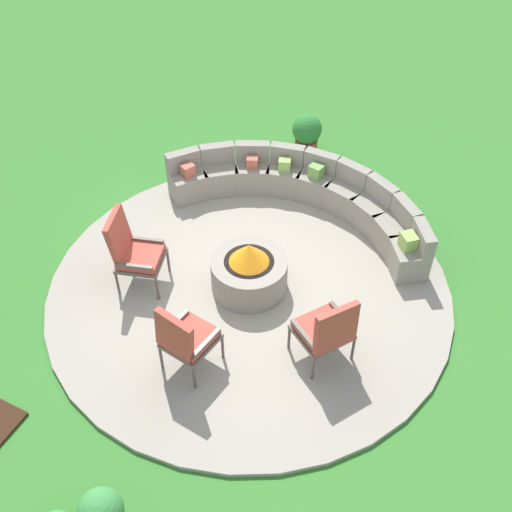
% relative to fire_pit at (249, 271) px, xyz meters
% --- Properties ---
extents(ground_plane, '(24.00, 24.00, 0.00)m').
position_rel_fire_pit_xyz_m(ground_plane, '(0.00, 0.00, -0.35)').
color(ground_plane, '#387A2D').
extents(patio_circle, '(5.37, 5.37, 0.06)m').
position_rel_fire_pit_xyz_m(patio_circle, '(0.00, 0.00, -0.32)').
color(patio_circle, '#9E9384').
rests_on(patio_circle, ground_plane).
extents(fire_pit, '(1.01, 1.01, 0.75)m').
position_rel_fire_pit_xyz_m(fire_pit, '(0.00, 0.00, 0.00)').
color(fire_pit, gray).
rests_on(fire_pit, patio_circle).
extents(curved_stone_bench, '(4.18, 1.51, 0.74)m').
position_rel_fire_pit_xyz_m(curved_stone_bench, '(0.04, 1.80, 0.01)').
color(curved_stone_bench, gray).
rests_on(curved_stone_bench, patio_circle).
extents(lounge_chair_front_left, '(0.74, 0.71, 1.12)m').
position_rel_fire_pit_xyz_m(lounge_chair_front_left, '(-1.39, -0.58, 0.28)').
color(lounge_chair_front_left, brown).
rests_on(lounge_chair_front_left, patio_circle).
extents(lounge_chair_front_right, '(0.61, 0.64, 1.06)m').
position_rel_fire_pit_xyz_m(lounge_chair_front_right, '(-0.04, -1.50, 0.25)').
color(lounge_chair_front_right, brown).
rests_on(lounge_chair_front_right, patio_circle).
extents(lounge_chair_back_left, '(0.79, 0.81, 1.01)m').
position_rel_fire_pit_xyz_m(lounge_chair_back_left, '(1.34, -0.66, 0.24)').
color(lounge_chair_back_left, brown).
rests_on(lounge_chair_back_left, patio_circle).
extents(potted_plant_2, '(0.50, 0.50, 0.72)m').
position_rel_fire_pit_xyz_m(potted_plant_2, '(-0.61, 3.31, 0.04)').
color(potted_plant_2, brown).
rests_on(potted_plant_2, ground_plane).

